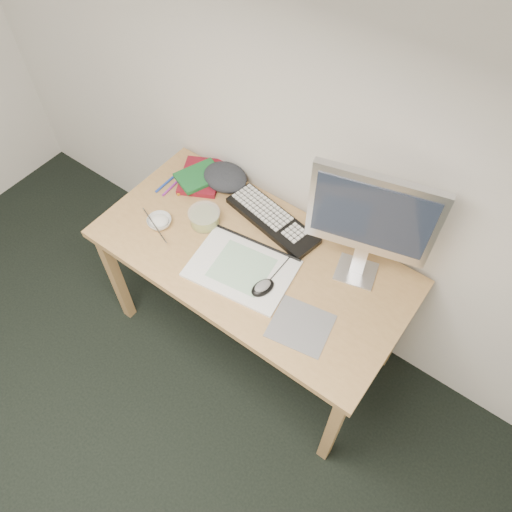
{
  "coord_description": "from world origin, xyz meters",
  "views": [
    {
      "loc": [
        1.01,
        0.41,
        2.5
      ],
      "look_at": [
        0.28,
        1.39,
        0.83
      ],
      "focal_mm": 35.0,
      "sensor_mm": 36.0,
      "label": 1
    }
  ],
  "objects": [
    {
      "name": "keyboard",
      "position": [
        0.19,
        1.64,
        0.76
      ],
      "size": [
        0.49,
        0.24,
        0.03
      ],
      "primitive_type": "cube",
      "rotation": [
        0.0,
        0.0,
        -0.19
      ],
      "color": "black",
      "rests_on": "desk"
    },
    {
      "name": "mouse",
      "position": [
        0.37,
        1.31,
        0.78
      ],
      "size": [
        0.09,
        0.12,
        0.04
      ],
      "primitive_type": "ellipsoid",
      "rotation": [
        0.0,
        0.0,
        -0.24
      ],
      "color": "black",
      "rests_on": "sketchpad"
    },
    {
      "name": "chopsticks",
      "position": [
        -0.2,
        1.29,
        0.79
      ],
      "size": [
        0.22,
        0.1,
        0.02
      ],
      "primitive_type": "cylinder",
      "rotation": [
        0.0,
        1.57,
        -0.37
      ],
      "color": "silver",
      "rests_on": "rice_bowl"
    },
    {
      "name": "book_red",
      "position": [
        -0.25,
        1.66,
        0.76
      ],
      "size": [
        0.28,
        0.31,
        0.03
      ],
      "primitive_type": "cube",
      "rotation": [
        0.0,
        0.0,
        0.48
      ],
      "color": "maroon",
      "rests_on": "desk"
    },
    {
      "name": "mousepad",
      "position": [
        0.59,
        1.27,
        0.75
      ],
      "size": [
        0.27,
        0.25,
        0.0
      ],
      "primitive_type": "cube",
      "rotation": [
        0.0,
        0.0,
        0.18
      ],
      "color": "slate",
      "rests_on": "desk"
    },
    {
      "name": "desk",
      "position": [
        0.23,
        1.43,
        0.67
      ],
      "size": [
        1.4,
        0.7,
        0.75
      ],
      "color": "tan",
      "rests_on": "ground"
    },
    {
      "name": "monitor",
      "position": [
        0.64,
        1.62,
        1.1
      ],
      "size": [
        0.47,
        0.19,
        0.56
      ],
      "rotation": [
        0.0,
        0.0,
        0.26
      ],
      "color": "silver",
      "rests_on": "desk"
    },
    {
      "name": "marker_blue",
      "position": [
        -0.37,
        1.52,
        0.76
      ],
      "size": [
        0.01,
        0.13,
        0.01
      ],
      "primitive_type": "cylinder",
      "rotation": [
        0.0,
        1.57,
        1.58
      ],
      "color": "#2041B0",
      "rests_on": "desk"
    },
    {
      "name": "pencil_pink",
      "position": [
        0.26,
        1.44,
        0.75
      ],
      "size": [
        0.18,
        0.1,
        0.01
      ],
      "primitive_type": "cylinder",
      "rotation": [
        0.0,
        1.57,
        -0.5
      ],
      "color": "pink",
      "rests_on": "desk"
    },
    {
      "name": "book_green",
      "position": [
        -0.24,
        1.64,
        0.78
      ],
      "size": [
        0.22,
        0.25,
        0.02
      ],
      "primitive_type": "cube",
      "rotation": [
        0.0,
        0.0,
        -0.37
      ],
      "color": "#19642B",
      "rests_on": "book_red"
    },
    {
      "name": "rice_bowl",
      "position": [
        -0.21,
        1.32,
        0.77
      ],
      "size": [
        0.14,
        0.14,
        0.03
      ],
      "primitive_type": "imported",
      "rotation": [
        0.0,
        0.0,
        0.33
      ],
      "color": "white",
      "rests_on": "desk"
    },
    {
      "name": "sketchpad",
      "position": [
        0.24,
        1.35,
        0.76
      ],
      "size": [
        0.47,
        0.37,
        0.01
      ],
      "primitive_type": "cube",
      "rotation": [
        0.0,
        0.0,
        0.15
      ],
      "color": "white",
      "rests_on": "desk"
    },
    {
      "name": "fruit_tub",
      "position": [
        -0.05,
        1.45,
        0.79
      ],
      "size": [
        0.15,
        0.15,
        0.07
      ],
      "primitive_type": "cylinder",
      "rotation": [
        0.0,
        0.0,
        0.01
      ],
      "color": "gold",
      "rests_on": "desk"
    },
    {
      "name": "pencil_tan",
      "position": [
        0.23,
        1.44,
        0.75
      ],
      "size": [
        0.19,
        0.08,
        0.01
      ],
      "primitive_type": "cylinder",
      "rotation": [
        0.0,
        1.57,
        -0.38
      ],
      "color": "#A48156",
      "rests_on": "desk"
    },
    {
      "name": "cloth_lump",
      "position": [
        -0.14,
        1.71,
        0.79
      ],
      "size": [
        0.2,
        0.17,
        0.08
      ],
      "primitive_type": "ellipsoid",
      "rotation": [
        0.0,
        0.0,
        -0.07
      ],
      "color": "#23252A",
      "rests_on": "desk"
    },
    {
      "name": "marker_orange",
      "position": [
        -0.25,
        1.57,
        0.76
      ],
      "size": [
        0.05,
        0.14,
        0.01
      ],
      "primitive_type": "cylinder",
      "rotation": [
        0.0,
        1.57,
        1.32
      ],
      "color": "#C47B17",
      "rests_on": "desk"
    },
    {
      "name": "pencil_black",
      "position": [
        0.27,
        1.47,
        0.75
      ],
      "size": [
        0.18,
        0.02,
        0.01
      ],
      "primitive_type": "cylinder",
      "rotation": [
        0.0,
        1.57,
        0.08
      ],
      "color": "black",
      "rests_on": "desk"
    },
    {
      "name": "marker_purple",
      "position": [
        -0.33,
        1.52,
        0.76
      ],
      "size": [
        0.02,
        0.13,
        0.01
      ],
      "primitive_type": "cylinder",
      "rotation": [
        0.0,
        1.57,
        1.64
      ],
      "color": "purple",
      "rests_on": "desk"
    }
  ]
}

